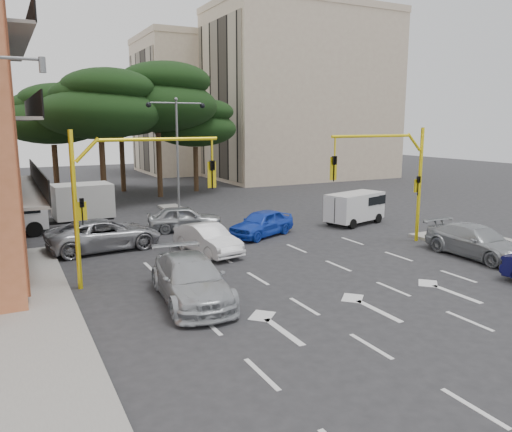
# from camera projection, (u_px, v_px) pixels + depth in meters

# --- Properties ---
(ground) EXTENTS (120.00, 120.00, 0.00)m
(ground) POSITION_uv_depth(u_px,v_px,m) (300.00, 272.00, 21.16)
(ground) COLOR #28282B
(ground) RESTS_ON ground
(median_strip) EXTENTS (1.40, 6.00, 0.15)m
(median_strip) POSITION_uv_depth(u_px,v_px,m) (179.00, 211.00, 35.15)
(median_strip) COLOR gray
(median_strip) RESTS_ON ground
(apartment_beige_near) EXTENTS (20.20, 12.15, 18.70)m
(apartment_beige_near) POSITION_uv_depth(u_px,v_px,m) (301.00, 95.00, 56.36)
(apartment_beige_near) COLOR #C7AE95
(apartment_beige_near) RESTS_ON ground
(apartment_beige_far) EXTENTS (16.20, 12.15, 16.70)m
(apartment_beige_far) POSITION_uv_depth(u_px,v_px,m) (204.00, 106.00, 63.92)
(apartment_beige_far) COLOR #C7AE95
(apartment_beige_far) RESTS_ON ground
(pine_left_near) EXTENTS (9.15, 9.15, 10.23)m
(pine_left_near) POSITION_uv_depth(u_px,v_px,m) (100.00, 104.00, 37.21)
(pine_left_near) COLOR #382616
(pine_left_near) RESTS_ON ground
(pine_center) EXTENTS (9.98, 9.98, 11.16)m
(pine_center) POSITION_uv_depth(u_px,v_px,m) (158.00, 97.00, 41.07)
(pine_center) COLOR #382616
(pine_center) RESTS_ON ground
(pine_left_far) EXTENTS (8.32, 8.32, 9.30)m
(pine_left_far) POSITION_uv_depth(u_px,v_px,m) (53.00, 114.00, 39.50)
(pine_left_far) COLOR #382616
(pine_left_far) RESTS_ON ground
(pine_right) EXTENTS (7.49, 7.49, 8.37)m
(pine_right) POSITION_uv_depth(u_px,v_px,m) (196.00, 123.00, 44.99)
(pine_right) COLOR #382616
(pine_right) RESTS_ON ground
(pine_back) EXTENTS (9.15, 9.15, 10.23)m
(pine_back) POSITION_uv_depth(u_px,v_px,m) (121.00, 107.00, 44.68)
(pine_back) COLOR #382616
(pine_back) RESTS_ON ground
(signal_mast_right) EXTENTS (5.79, 0.37, 6.00)m
(signal_mast_right) POSITION_uv_depth(u_px,v_px,m) (394.00, 170.00, 25.23)
(signal_mast_right) COLOR yellow
(signal_mast_right) RESTS_ON ground
(signal_mast_left) EXTENTS (5.79, 0.37, 6.00)m
(signal_mast_left) POSITION_uv_depth(u_px,v_px,m) (123.00, 185.00, 19.14)
(signal_mast_left) COLOR yellow
(signal_mast_left) RESTS_ON ground
(street_lamp_center) EXTENTS (4.16, 0.36, 7.77)m
(street_lamp_center) POSITION_uv_depth(u_px,v_px,m) (177.00, 135.00, 34.16)
(street_lamp_center) COLOR slate
(street_lamp_center) RESTS_ON median_strip
(car_white_hatch) EXTENTS (2.21, 4.49, 1.42)m
(car_white_hatch) POSITION_uv_depth(u_px,v_px,m) (208.00, 239.00, 24.07)
(car_white_hatch) COLOR white
(car_white_hatch) RESTS_ON ground
(car_blue_compact) EXTENTS (4.62, 3.34, 1.46)m
(car_blue_compact) POSITION_uv_depth(u_px,v_px,m) (262.00, 223.00, 27.76)
(car_blue_compact) COLOR blue
(car_blue_compact) RESTS_ON ground
(car_silver_wagon) EXTENTS (2.76, 5.62, 1.57)m
(car_silver_wagon) POSITION_uv_depth(u_px,v_px,m) (191.00, 279.00, 17.64)
(car_silver_wagon) COLOR #AEB2B7
(car_silver_wagon) RESTS_ON ground
(car_silver_cross_a) EXTENTS (5.77, 3.08, 1.54)m
(car_silver_cross_a) POSITION_uv_depth(u_px,v_px,m) (105.00, 234.00, 24.79)
(car_silver_cross_a) COLOR #A1A2A9
(car_silver_cross_a) RESTS_ON ground
(car_silver_cross_b) EXTENTS (4.65, 2.73, 1.49)m
(car_silver_cross_b) POSITION_uv_depth(u_px,v_px,m) (185.00, 218.00, 29.13)
(car_silver_cross_b) COLOR #A3A7AC
(car_silver_cross_b) RESTS_ON ground
(car_silver_parked) EXTENTS (2.10, 5.14, 1.49)m
(car_silver_parked) POSITION_uv_depth(u_px,v_px,m) (476.00, 241.00, 23.43)
(car_silver_parked) COLOR #999DA0
(car_silver_parked) RESTS_ON ground
(van_white) EXTENTS (4.31, 2.80, 1.99)m
(van_white) POSITION_uv_depth(u_px,v_px,m) (355.00, 208.00, 31.06)
(van_white) COLOR silver
(van_white) RESTS_ON ground
(box_truck_a) EXTENTS (5.58, 2.58, 2.69)m
(box_truck_a) POSITION_uv_depth(u_px,v_px,m) (65.00, 208.00, 29.16)
(box_truck_a) COLOR white
(box_truck_a) RESTS_ON ground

